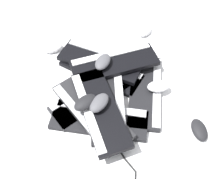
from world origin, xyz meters
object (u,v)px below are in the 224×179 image
(keyboard_4, at_px, (108,101))
(mouse_3, at_px, (102,62))
(keyboard_3, at_px, (99,120))
(mouse_5, at_px, (53,48))
(mouse_2, at_px, (145,31))
(keyboard_5, at_px, (100,61))
(mouse_1, at_px, (99,103))
(keyboard_6, at_px, (91,111))
(mouse_0, at_px, (85,102))
(keyboard_8, at_px, (115,63))
(keyboard_2, at_px, (93,95))
(mouse_6, at_px, (199,130))
(keyboard_0, at_px, (146,91))
(mouse_4, at_px, (158,86))
(keyboard_1, at_px, (101,70))
(keyboard_7, at_px, (99,109))

(keyboard_4, height_order, mouse_3, mouse_3)
(keyboard_3, xyz_separation_m, mouse_5, (-0.26, 0.46, 0.01))
(mouse_2, xyz_separation_m, mouse_5, (-0.53, -0.13, 0.00))
(keyboard_5, distance_m, mouse_1, 0.32)
(keyboard_6, xyz_separation_m, mouse_0, (-0.02, 0.01, 0.07))
(keyboard_3, bearing_deg, keyboard_8, 74.99)
(mouse_3, bearing_deg, mouse_2, 167.86)
(keyboard_2, xyz_separation_m, mouse_0, (-0.03, -0.11, 0.10))
(keyboard_5, bearing_deg, keyboard_2, -99.72)
(keyboard_3, distance_m, mouse_6, 0.45)
(keyboard_0, relative_size, keyboard_3, 0.99)
(mouse_4, height_order, mouse_5, mouse_4)
(mouse_5, relative_size, mouse_6, 1.00)
(keyboard_1, distance_m, mouse_4, 0.31)
(keyboard_8, height_order, mouse_0, mouse_0)
(keyboard_8, bearing_deg, mouse_6, -44.57)
(mouse_5, bearing_deg, mouse_0, 93.22)
(keyboard_2, bearing_deg, keyboard_6, -93.67)
(keyboard_5, height_order, mouse_4, mouse_4)
(keyboard_2, distance_m, keyboard_5, 0.20)
(keyboard_2, bearing_deg, mouse_0, -104.14)
(keyboard_0, relative_size, keyboard_1, 1.01)
(mouse_5, bearing_deg, mouse_2, 171.79)
(keyboard_2, xyz_separation_m, mouse_2, (0.30, 0.46, 0.01))
(keyboard_8, bearing_deg, mouse_0, -117.42)
(keyboard_0, height_order, keyboard_2, same)
(keyboard_6, bearing_deg, keyboard_2, 86.33)
(keyboard_5, distance_m, mouse_6, 0.60)
(keyboard_1, relative_size, keyboard_3, 0.99)
(mouse_1, xyz_separation_m, mouse_3, (0.01, 0.24, 0.00))
(keyboard_0, relative_size, mouse_0, 4.15)
(keyboard_0, bearing_deg, mouse_5, 148.23)
(keyboard_4, distance_m, mouse_4, 0.26)
(keyboard_8, distance_m, mouse_1, 0.28)
(keyboard_4, xyz_separation_m, mouse_3, (-0.03, 0.19, 0.07))
(keyboard_5, bearing_deg, mouse_6, -42.63)
(keyboard_5, bearing_deg, keyboard_6, -97.53)
(keyboard_7, bearing_deg, keyboard_4, 55.69)
(mouse_5, xyz_separation_m, mouse_6, (0.71, -0.53, 0.00))
(keyboard_7, bearing_deg, mouse_0, 168.79)
(keyboard_4, distance_m, mouse_1, 0.09)
(keyboard_2, relative_size, mouse_4, 4.01)
(keyboard_0, height_order, mouse_2, mouse_2)
(keyboard_4, bearing_deg, mouse_0, -154.54)
(keyboard_1, xyz_separation_m, keyboard_6, (-0.05, -0.27, 0.03))
(keyboard_0, bearing_deg, mouse_1, -150.09)
(mouse_1, distance_m, mouse_5, 0.52)
(keyboard_7, height_order, mouse_5, keyboard_7)
(keyboard_5, relative_size, keyboard_8, 0.99)
(keyboard_2, xyz_separation_m, mouse_1, (0.03, -0.11, 0.10))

